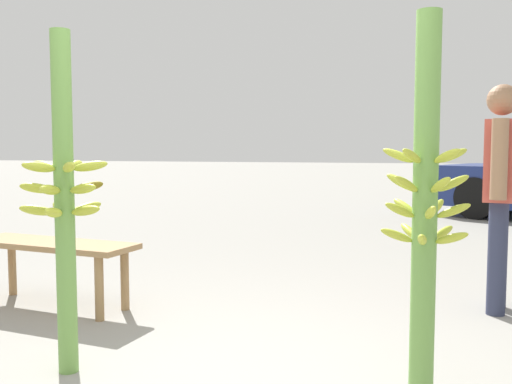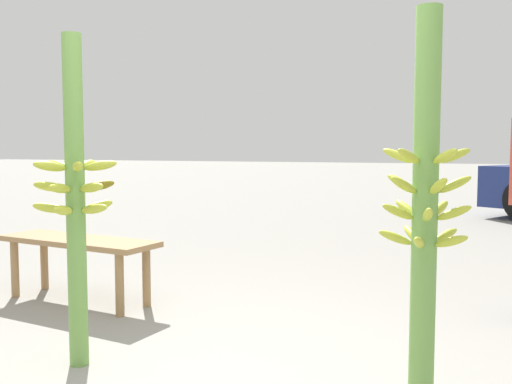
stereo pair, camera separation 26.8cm
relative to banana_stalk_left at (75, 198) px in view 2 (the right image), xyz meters
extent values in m
cylinder|color=#6B9E47|center=(0.00, 0.00, -0.02)|extent=(0.10, 0.10, 1.75)
ellipsoid|color=#ADB733|center=(-0.02, 0.13, 0.17)|extent=(0.07, 0.18, 0.07)
ellipsoid|color=#ADB733|center=(-0.13, 0.02, 0.17)|extent=(0.18, 0.08, 0.07)
ellipsoid|color=#ADB733|center=(-0.06, -0.12, 0.17)|extent=(0.12, 0.18, 0.07)
ellipsoid|color=#ADB733|center=(0.09, -0.09, 0.17)|extent=(0.16, 0.16, 0.07)
ellipsoid|color=#ADB733|center=(0.12, 0.06, 0.17)|extent=(0.18, 0.12, 0.07)
ellipsoid|color=#ADB733|center=(0.13, -0.03, 0.06)|extent=(0.18, 0.09, 0.07)
ellipsoid|color=#736414|center=(0.07, 0.11, 0.06)|extent=(0.14, 0.18, 0.07)
ellipsoid|color=#ADB733|center=(-0.08, 0.10, 0.06)|extent=(0.15, 0.17, 0.07)
ellipsoid|color=#ADB733|center=(-0.12, -0.05, 0.06)|extent=(0.18, 0.11, 0.07)
ellipsoid|color=#ADB733|center=(0.01, -0.13, 0.06)|extent=(0.06, 0.18, 0.07)
ellipsoid|color=#ADB733|center=(0.02, -0.13, -0.05)|extent=(0.08, 0.18, 0.08)
ellipsoid|color=#ADB733|center=(0.13, -0.02, -0.05)|extent=(0.18, 0.07, 0.08)
ellipsoid|color=#ADB733|center=(0.06, 0.12, -0.05)|extent=(0.12, 0.18, 0.08)
ellipsoid|color=#ADB733|center=(-0.10, 0.09, -0.05)|extent=(0.16, 0.16, 0.08)
ellipsoid|color=#ADB733|center=(-0.11, -0.06, -0.05)|extent=(0.18, 0.13, 0.08)
cylinder|color=#6B9E47|center=(1.76, 0.06, -0.02)|extent=(0.11, 0.11, 1.75)
ellipsoid|color=#ADB733|center=(1.87, 0.11, 0.23)|extent=(0.16, 0.10, 0.09)
ellipsoid|color=#ADB733|center=(1.75, 0.18, 0.23)|extent=(0.05, 0.16, 0.09)
ellipsoid|color=#ADB733|center=(1.64, 0.09, 0.23)|extent=(0.16, 0.07, 0.09)
ellipsoid|color=#ADB733|center=(1.70, -0.04, 0.23)|extent=(0.11, 0.15, 0.09)
ellipsoid|color=#ADB733|center=(1.84, -0.03, 0.23)|extent=(0.13, 0.14, 0.09)
ellipsoid|color=#ADB733|center=(1.65, 0.11, 0.11)|extent=(0.15, 0.10, 0.10)
ellipsoid|color=#ADB733|center=(1.68, -0.02, 0.11)|extent=(0.13, 0.14, 0.10)
ellipsoid|color=#ADB733|center=(1.82, -0.04, 0.11)|extent=(0.11, 0.15, 0.10)
ellipsoid|color=#ADB733|center=(1.87, 0.09, 0.11)|extent=(0.16, 0.07, 0.10)
ellipsoid|color=#736414|center=(1.77, 0.18, 0.11)|extent=(0.05, 0.15, 0.10)
ellipsoid|color=#ADB733|center=(1.65, 0.01, -0.01)|extent=(0.15, 0.10, 0.09)
ellipsoid|color=#ADB733|center=(1.78, -0.05, -0.01)|extent=(0.06, 0.16, 0.09)
ellipsoid|color=#ADB733|center=(1.88, 0.05, -0.01)|extent=(0.16, 0.06, 0.09)
ellipsoid|color=#ADB733|center=(1.81, 0.17, -0.01)|extent=(0.10, 0.15, 0.09)
ellipsoid|color=#ADB733|center=(1.67, 0.15, -0.01)|extent=(0.13, 0.13, 0.09)
ellipsoid|color=#ADB733|center=(1.75, -0.06, -0.12)|extent=(0.05, 0.16, 0.09)
ellipsoid|color=#ADB733|center=(1.87, 0.02, -0.12)|extent=(0.16, 0.09, 0.09)
ellipsoid|color=#ADB733|center=(1.84, 0.16, -0.12)|extent=(0.13, 0.14, 0.09)
ellipsoid|color=#ADB733|center=(1.70, 0.17, -0.12)|extent=(0.11, 0.15, 0.09)
ellipsoid|color=#ADB733|center=(1.64, 0.04, -0.12)|extent=(0.16, 0.07, 0.09)
cube|color=#99754C|center=(-0.80, 1.03, -0.43)|extent=(1.34, 0.57, 0.04)
cylinder|color=#99754C|center=(-1.31, 1.25, -0.67)|extent=(0.06, 0.06, 0.44)
cylinder|color=#99754C|center=(-0.26, 1.10, -0.67)|extent=(0.06, 0.06, 0.44)
cylinder|color=#99754C|center=(-1.35, 0.97, -0.67)|extent=(0.06, 0.06, 0.44)
cylinder|color=#99754C|center=(-0.30, 0.82, -0.67)|extent=(0.06, 0.06, 0.44)
camera|label=1|loc=(1.68, -2.53, 0.27)|focal=40.00mm
camera|label=2|loc=(1.94, -2.45, 0.27)|focal=40.00mm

